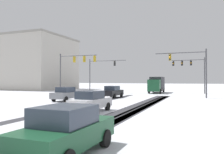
{
  "coord_description": "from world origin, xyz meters",
  "views": [
    {
      "loc": [
        9.73,
        -4.41,
        2.46
      ],
      "look_at": [
        0.0,
        20.49,
        2.8
      ],
      "focal_mm": 36.35,
      "sensor_mm": 36.0,
      "label": 1
    }
  ],
  "objects": [
    {
      "name": "wheel_track_left_lane",
      "position": [
        5.12,
        14.63,
        0.0
      ],
      "size": [
        0.82,
        32.19,
        0.01
      ],
      "primitive_type": "cube",
      "color": "#38383D",
      "rests_on": "ground"
    },
    {
      "name": "wheel_track_center",
      "position": [
        -0.74,
        14.63,
        0.0
      ],
      "size": [
        0.94,
        32.19,
        0.01
      ],
      "primitive_type": "cube",
      "color": "#38383D",
      "rests_on": "ground"
    },
    {
      "name": "car_black_lead",
      "position": [
        -1.69,
        24.99,
        0.82
      ],
      "size": [
        1.99,
        4.18,
        1.62
      ],
      "color": "black",
      "rests_on": "ground"
    },
    {
      "name": "office_building_far_left_block",
      "position": [
        -33.83,
        43.89,
        6.81
      ],
      "size": [
        23.15,
        16.86,
        13.61
      ],
      "color": "#B2ADA3",
      "rests_on": "ground"
    },
    {
      "name": "traffic_signal_near_left",
      "position": [
        -7.99,
        25.36,
        4.79
      ],
      "size": [
        6.17,
        0.53,
        6.5
      ],
      "color": "#47474C",
      "rests_on": "ground"
    },
    {
      "name": "car_dark_green_sixth",
      "position": [
        5.64,
        1.96,
        0.82
      ],
      "size": [
        1.87,
        4.12,
        1.62
      ],
      "color": "#194C2D",
      "rests_on": "ground"
    },
    {
      "name": "car_grey_second",
      "position": [
        -5.03,
        18.45,
        0.82
      ],
      "size": [
        1.9,
        4.14,
        1.62
      ],
      "color": "slate",
      "rests_on": "ground"
    },
    {
      "name": "traffic_signal_far_left",
      "position": [
        -8.32,
        35.34,
        4.51
      ],
      "size": [
        7.44,
        0.5,
        6.5
      ],
      "color": "#47474C",
      "rests_on": "ground"
    },
    {
      "name": "wheel_track_right_lane",
      "position": [
        4.0,
        14.63,
        0.0
      ],
      "size": [
        1.15,
        32.19,
        0.01
      ],
      "primitive_type": "cube",
      "color": "#38383D",
      "rests_on": "ground"
    },
    {
      "name": "wheel_track_oncoming",
      "position": [
        4.82,
        14.63,
        0.0
      ],
      "size": [
        1.07,
        32.19,
        0.01
      ],
      "primitive_type": "cube",
      "color": "#38383D",
      "rests_on": "ground"
    },
    {
      "name": "traffic_signal_near_right",
      "position": [
        8.6,
        27.25,
        4.46
      ],
      "size": [
        6.62,
        0.38,
        6.5
      ],
      "color": "#47474C",
      "rests_on": "ground"
    },
    {
      "name": "box_truck_delivery",
      "position": [
        1.98,
        38.67,
        1.63
      ],
      "size": [
        2.46,
        7.46,
        3.02
      ],
      "color": "#194C2D",
      "rests_on": "ground"
    },
    {
      "name": "traffic_signal_far_right",
      "position": [
        8.13,
        39.39,
        4.78
      ],
      "size": [
        5.84,
        0.58,
        6.5
      ],
      "color": "#47474C",
      "rests_on": "ground"
    },
    {
      "name": "car_white_third",
      "position": [
        1.85,
        11.24,
        0.82
      ],
      "size": [
        2.02,
        4.19,
        1.62
      ],
      "color": "silver",
      "rests_on": "ground"
    }
  ]
}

